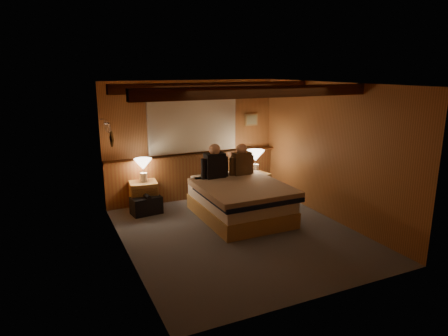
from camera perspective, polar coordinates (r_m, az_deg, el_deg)
floor at (r=6.63m, az=2.05°, el=-9.25°), size 4.20×4.20×0.00m
ceiling at (r=6.09m, az=2.26°, el=11.96°), size 4.20×4.20×0.00m
wall_back at (r=8.14m, az=-4.58°, el=3.95°), size 3.60×0.00×3.60m
wall_left at (r=5.69m, az=-14.23°, el=-0.86°), size 0.00×4.20×4.20m
wall_right at (r=7.23m, az=14.97°, el=2.24°), size 0.00×4.20×4.20m
wall_front at (r=4.56m, az=14.25°, el=-4.59°), size 3.60×0.00×3.60m
wainscot at (r=8.24m, az=-4.33°, el=-1.01°), size 3.60×0.23×0.94m
curtain_window at (r=8.03m, az=-4.45°, el=6.13°), size 2.18×0.09×1.11m
ceiling_beams at (r=6.23m, az=1.61°, el=11.18°), size 3.60×1.65×0.16m
coat_rail at (r=7.14m, az=-16.25°, el=5.82°), size 0.05×0.55×0.24m
framed_print at (r=8.63m, az=3.92°, el=6.89°), size 0.30×0.04×0.25m
bed at (r=7.17m, az=2.33°, el=-4.59°), size 1.47×1.87×0.64m
nightstand_left at (r=7.72m, az=-11.39°, el=-3.92°), size 0.54×0.50×0.55m
nightstand_right at (r=8.18m, az=4.40°, el=-2.65°), size 0.59×0.55×0.55m
lamp_left at (r=7.60m, az=-11.48°, el=0.34°), size 0.34×0.34×0.44m
lamp_right at (r=8.08m, az=4.53°, el=1.58°), size 0.36×0.36×0.47m
person_left at (r=7.41m, az=-1.34°, el=0.61°), size 0.55×0.22×0.67m
person_right at (r=7.65m, az=2.54°, el=0.89°), size 0.51×0.21×0.63m
duffel_bag at (r=7.54m, az=-11.04°, el=-5.19°), size 0.58×0.39×0.39m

